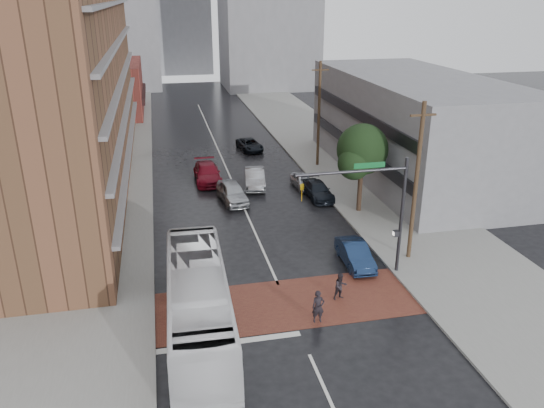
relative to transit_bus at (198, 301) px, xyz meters
name	(u,v)px	position (x,y,z in m)	size (l,w,h in m)	color
ground	(289,309)	(4.81, 1.00, -1.70)	(160.00, 160.00, 0.00)	black
crosswalk	(287,303)	(4.81, 1.50, -1.69)	(14.00, 5.00, 0.02)	brown
sidewalk_west	(102,176)	(-6.69, 26.00, -1.62)	(9.00, 90.00, 0.15)	gray
sidewalk_east	(340,161)	(16.31, 26.00, -1.62)	(9.00, 90.00, 0.15)	gray
apartment_block	(48,16)	(-9.19, 25.00, 12.30)	(10.00, 44.00, 28.00)	brown
storefront_west	(112,88)	(-7.19, 55.00, 1.80)	(8.00, 16.00, 7.00)	maroon
building_east	(413,126)	(21.31, 21.00, 2.80)	(11.00, 26.00, 9.00)	gray
distant_tower_center	(180,13)	(4.81, 96.00, 10.30)	(12.00, 10.00, 24.00)	gray
street_tree	(362,153)	(13.33, 13.03, 3.03)	(4.20, 4.10, 6.90)	#332319
signal_mast	(379,201)	(10.66, 3.50, 3.03)	(6.50, 0.30, 7.20)	#2D2D33
utility_pole_near	(416,182)	(13.61, 5.00, 3.44)	(1.60, 0.26, 10.00)	#473321
utility_pole_far	(319,114)	(13.61, 25.00, 3.44)	(1.60, 0.26, 10.00)	#473321
transit_bus	(198,301)	(0.00, 0.00, 0.00)	(2.86, 12.21, 3.40)	white
pedestrian_a	(318,307)	(5.97, -0.50, -0.82)	(0.64, 0.42, 1.77)	black
pedestrian_b	(341,286)	(7.81, 1.35, -0.92)	(0.76, 0.59, 1.56)	black
car_travel_a	(232,192)	(4.13, 17.20, -0.89)	(1.90, 4.73, 1.61)	#A3A6AA
car_travel_b	(255,178)	(6.55, 20.40, -0.91)	(1.66, 4.77, 1.57)	#94969A
car_travel_c	(207,173)	(2.66, 22.62, -0.91)	(2.22, 5.46, 1.58)	maroon
suv_travel	(250,145)	(8.14, 31.99, -1.09)	(2.03, 4.41, 1.23)	black
car_parked_near	(355,254)	(10.01, 5.00, -1.01)	(1.47, 4.21, 1.39)	#132444
car_parked_mid	(318,190)	(11.11, 16.63, -1.05)	(1.82, 4.48, 1.30)	black
car_parked_far	(303,181)	(10.55, 19.25, -1.08)	(1.45, 3.61, 1.23)	#B7B9BF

